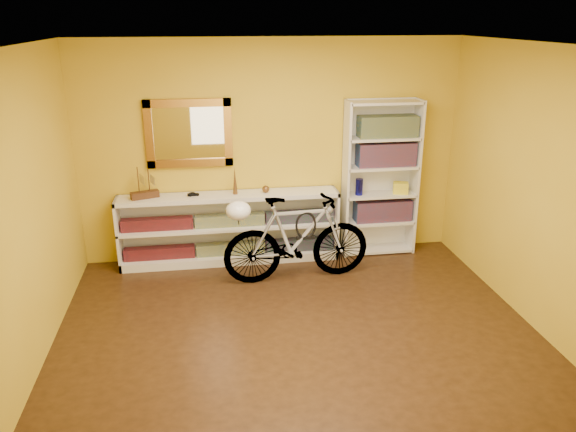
{
  "coord_description": "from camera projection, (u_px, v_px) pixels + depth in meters",
  "views": [
    {
      "loc": [
        -0.78,
        -4.41,
        2.83
      ],
      "look_at": [
        0.0,
        0.7,
        0.95
      ],
      "focal_mm": 34.73,
      "sensor_mm": 36.0,
      "label": 1
    }
  ],
  "objects": [
    {
      "name": "yellow_bag",
      "position": [
        401.0,
        188.0,
        6.79
      ],
      "size": [
        0.21,
        0.17,
        0.14
      ],
      "primitive_type": "cube",
      "rotation": [
        0.0,
        0.0,
        -0.29
      ],
      "color": "yellow",
      "rests_on": "bookcase"
    },
    {
      "name": "red_tin",
      "position": [
        366.0,
        128.0,
        6.54
      ],
      "size": [
        0.17,
        0.17,
        0.2
      ],
      "primitive_type": "cube",
      "rotation": [
        0.0,
        0.0,
        -0.11
      ],
      "color": "maroon",
      "rests_on": "bookcase"
    },
    {
      "name": "console_unit",
      "position": [
        230.0,
        228.0,
        6.64
      ],
      "size": [
        2.6,
        0.35,
        0.85
      ],
      "primitive_type": null,
      "color": "silver",
      "rests_on": "floor"
    },
    {
      "name": "helmet",
      "position": [
        238.0,
        211.0,
        5.9
      ],
      "size": [
        0.27,
        0.26,
        0.2
      ],
      "primitive_type": "ellipsoid",
      "color": "white",
      "rests_on": "bicycle"
    },
    {
      "name": "cd_row_lower",
      "position": [
        231.0,
        248.0,
        6.71
      ],
      "size": [
        2.5,
        0.13,
        0.14
      ],
      "primitive_type": "cube",
      "color": "black",
      "rests_on": "console_unit"
    },
    {
      "name": "u_lock",
      "position": [
        306.0,
        225.0,
        6.13
      ],
      "size": [
        0.24,
        0.03,
        0.24
      ],
      "primitive_type": "torus",
      "rotation": [
        1.57,
        0.0,
        0.0
      ],
      "color": "black",
      "rests_on": "bicycle"
    },
    {
      "name": "left_wall",
      "position": [
        21.0,
        219.0,
        4.41
      ],
      "size": [
        0.01,
        4.0,
        2.6
      ],
      "primitive_type": "cube",
      "color": "gold",
      "rests_on": "ground"
    },
    {
      "name": "model_ship",
      "position": [
        144.0,
        182.0,
        6.3
      ],
      "size": [
        0.34,
        0.22,
        0.38
      ],
      "primitive_type": null,
      "rotation": [
        0.0,
        0.0,
        0.34
      ],
      "color": "#3A2010",
      "rests_on": "console_unit"
    },
    {
      "name": "toy_car",
      "position": [
        193.0,
        196.0,
        6.44
      ],
      "size": [
        0.0,
        0.01,
        0.0
      ],
      "primitive_type": "imported",
      "rotation": [
        0.0,
        0.0,
        1.71
      ],
      "color": "black",
      "rests_on": "console_unit"
    },
    {
      "name": "right_wall",
      "position": [
        545.0,
        193.0,
        5.06
      ],
      "size": [
        0.01,
        4.0,
        2.6
      ],
      "primitive_type": "cube",
      "color": "gold",
      "rests_on": "ground"
    },
    {
      "name": "book_row_b",
      "position": [
        386.0,
        154.0,
        6.65
      ],
      "size": [
        0.7,
        0.22,
        0.28
      ],
      "primitive_type": "cube",
      "color": "maroon",
      "rests_on": "bookcase"
    },
    {
      "name": "bicycle",
      "position": [
        297.0,
        238.0,
        6.16
      ],
      "size": [
        0.55,
        1.71,
        0.99
      ],
      "primitive_type": "imported",
      "rotation": [
        0.0,
        0.0,
        1.64
      ],
      "color": "silver",
      "rests_on": "floor"
    },
    {
      "name": "back_wall",
      "position": [
        271.0,
        151.0,
        6.6
      ],
      "size": [
        4.5,
        0.01,
        2.6
      ],
      "primitive_type": "cube",
      "color": "gold",
      "rests_on": "ground"
    },
    {
      "name": "book_row_c",
      "position": [
        388.0,
        126.0,
        6.54
      ],
      "size": [
        0.7,
        0.22,
        0.25
      ],
      "primitive_type": "cube",
      "color": "navy",
      "rests_on": "bookcase"
    },
    {
      "name": "decorative_orb",
      "position": [
        266.0,
        189.0,
        6.55
      ],
      "size": [
        0.09,
        0.09,
        0.09
      ],
      "primitive_type": "sphere",
      "color": "brown",
      "rests_on": "console_unit"
    },
    {
      "name": "travel_mug",
      "position": [
        359.0,
        187.0,
        6.72
      ],
      "size": [
        0.09,
        0.09,
        0.2
      ],
      "primitive_type": "cylinder",
      "color": "navy",
      "rests_on": "bookcase"
    },
    {
      "name": "gilt_mirror",
      "position": [
        189.0,
        133.0,
        6.34
      ],
      "size": [
        0.98,
        0.06,
        0.78
      ],
      "primitive_type": "cube",
      "color": "#8C5819",
      "rests_on": "back_wall"
    },
    {
      "name": "cd_row_upper",
      "position": [
        230.0,
        220.0,
        6.59
      ],
      "size": [
        2.5,
        0.13,
        0.14
      ],
      "primitive_type": "cube",
      "color": "navy",
      "rests_on": "console_unit"
    },
    {
      "name": "ceiling",
      "position": [
        302.0,
        45.0,
        4.29
      ],
      "size": [
        4.5,
        4.0,
        0.01
      ],
      "primitive_type": "cube",
      "color": "silver",
      "rests_on": "ground"
    },
    {
      "name": "bronze_ornament",
      "position": [
        235.0,
        181.0,
        6.45
      ],
      "size": [
        0.06,
        0.06,
        0.33
      ],
      "primitive_type": "cone",
      "color": "brown",
      "rests_on": "console_unit"
    },
    {
      "name": "bookcase",
      "position": [
        380.0,
        179.0,
        6.75
      ],
      "size": [
        0.9,
        0.3,
        1.9
      ],
      "primitive_type": null,
      "color": "silver",
      "rests_on": "floor"
    },
    {
      "name": "book_row_a",
      "position": [
        382.0,
        210.0,
        6.9
      ],
      "size": [
        0.7,
        0.22,
        0.26
      ],
      "primitive_type": "cube",
      "color": "maroon",
      "rests_on": "bookcase"
    },
    {
      "name": "wall_socket",
      "position": [
        343.0,
        230.0,
        7.07
      ],
      "size": [
        0.09,
        0.02,
        0.09
      ],
      "primitive_type": "cube",
      "color": "silver",
      "rests_on": "back_wall"
    },
    {
      "name": "floor",
      "position": [
        299.0,
        338.0,
        5.18
      ],
      "size": [
        4.5,
        4.0,
        0.01
      ],
      "primitive_type": "cube",
      "color": "black",
      "rests_on": "ground"
    }
  ]
}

